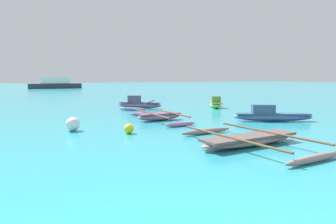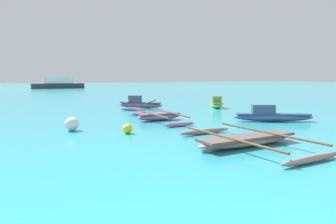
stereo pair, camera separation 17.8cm
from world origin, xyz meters
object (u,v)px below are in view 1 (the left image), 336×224
(moored_boat_3, at_px, (250,140))
(mooring_buoy_1, at_px, (73,124))
(moored_boat_0, at_px, (159,116))
(distant_ferry, at_px, (55,84))
(moored_boat_1, at_px, (271,115))
(moored_boat_4, at_px, (139,104))
(mooring_buoy_0, at_px, (129,129))
(moored_boat_2, at_px, (215,103))

(moored_boat_3, bearing_deg, mooring_buoy_1, 127.91)
(moored_boat_3, distance_m, mooring_buoy_1, 6.70)
(moored_boat_0, xyz_separation_m, distant_ferry, (-0.74, 47.34, 0.65))
(moored_boat_0, xyz_separation_m, moored_boat_1, (4.73, -2.52, 0.08))
(moored_boat_4, xyz_separation_m, mooring_buoy_1, (-5.28, -7.05, -0.01))
(moored_boat_1, height_order, moored_boat_4, moored_boat_4)
(moored_boat_1, distance_m, moored_boat_3, 5.68)
(moored_boat_3, relative_size, mooring_buoy_0, 12.86)
(moored_boat_1, bearing_deg, distant_ferry, 124.34)
(moored_boat_4, relative_size, distant_ferry, 0.38)
(moored_boat_1, distance_m, mooring_buoy_1, 9.04)
(moored_boat_0, xyz_separation_m, mooring_buoy_0, (-2.42, -2.68, -0.01))
(distant_ferry, bearing_deg, moored_boat_3, -88.83)
(mooring_buoy_0, bearing_deg, mooring_buoy_1, 141.05)
(mooring_buoy_0, bearing_deg, moored_boat_1, 1.23)
(moored_boat_1, distance_m, mooring_buoy_0, 7.15)
(distant_ferry, bearing_deg, moored_boat_2, -81.10)
(mooring_buoy_1, bearing_deg, moored_boat_1, -8.28)
(moored_boat_3, bearing_deg, moored_boat_4, 81.56)
(moored_boat_2, bearing_deg, mooring_buoy_0, 155.15)
(moored_boat_1, xyz_separation_m, mooring_buoy_1, (-8.95, 1.30, -0.01))
(moored_boat_3, height_order, mooring_buoy_0, same)
(moored_boat_2, relative_size, mooring_buoy_1, 4.66)
(moored_boat_1, xyz_separation_m, moored_boat_2, (1.30, 6.60, 0.01))
(mooring_buoy_0, distance_m, distant_ferry, 50.05)
(moored_boat_0, xyz_separation_m, moored_boat_3, (0.35, -6.12, -0.02))
(moored_boat_0, height_order, moored_boat_2, moored_boat_2)
(moored_boat_0, bearing_deg, moored_boat_4, 78.33)
(moored_boat_3, relative_size, mooring_buoy_1, 8.68)
(moored_boat_4, relative_size, mooring_buoy_0, 9.82)
(moored_boat_2, relative_size, distant_ferry, 0.27)
(moored_boat_2, height_order, moored_boat_4, moored_boat_4)
(moored_boat_2, relative_size, mooring_buoy_0, 6.90)
(moored_boat_0, height_order, mooring_buoy_1, mooring_buoy_1)
(mooring_buoy_0, height_order, distant_ferry, distant_ferry)
(moored_boat_3, height_order, distant_ferry, distant_ferry)
(moored_boat_4, distance_m, distant_ferry, 41.55)
(moored_boat_1, relative_size, mooring_buoy_1, 6.55)
(moored_boat_3, xyz_separation_m, mooring_buoy_0, (-2.76, 3.45, 0.01))
(mooring_buoy_0, relative_size, distant_ferry, 0.04)
(moored_boat_3, bearing_deg, distant_ferry, 86.13)
(moored_boat_1, xyz_separation_m, moored_boat_4, (-3.67, 8.36, 0.00))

